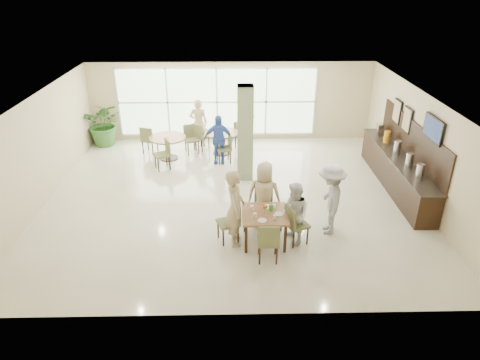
{
  "coord_description": "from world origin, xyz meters",
  "views": [
    {
      "loc": [
        0.01,
        -10.39,
        5.65
      ],
      "look_at": [
        0.2,
        -1.2,
        1.1
      ],
      "focal_mm": 32.0,
      "sensor_mm": 36.0,
      "label": 1
    }
  ],
  "objects_px": {
    "potted_plant": "(104,123)",
    "teen_standing": "(330,199)",
    "adult_a": "(218,139)",
    "teen_left": "(235,208)",
    "main_table": "(265,216)",
    "round_table_left": "(168,142)",
    "teen_far": "(264,195)",
    "adult_standing": "(199,123)",
    "buffet_counter": "(397,169)",
    "adult_b": "(247,130)",
    "teen_right": "(294,214)",
    "round_table_right": "(222,137)"
  },
  "relations": [
    {
      "from": "teen_far",
      "to": "teen_right",
      "type": "height_order",
      "value": "teen_far"
    },
    {
      "from": "teen_left",
      "to": "potted_plant",
      "type": "bearing_deg",
      "value": 32.83
    },
    {
      "from": "teen_left",
      "to": "teen_far",
      "type": "distance_m",
      "value": 1.01
    },
    {
      "from": "teen_left",
      "to": "adult_b",
      "type": "bearing_deg",
      "value": -8.14
    },
    {
      "from": "round_table_right",
      "to": "buffet_counter",
      "type": "xyz_separation_m",
      "value": [
        5.02,
        -2.62,
        -0.03
      ]
    },
    {
      "from": "adult_standing",
      "to": "teen_far",
      "type": "bearing_deg",
      "value": 109.11
    },
    {
      "from": "adult_b",
      "to": "teen_left",
      "type": "bearing_deg",
      "value": 4.05
    },
    {
      "from": "round_table_left",
      "to": "teen_right",
      "type": "relative_size",
      "value": 0.8
    },
    {
      "from": "teen_far",
      "to": "adult_a",
      "type": "distance_m",
      "value": 3.98
    },
    {
      "from": "adult_standing",
      "to": "teen_left",
      "type": "bearing_deg",
      "value": 100.64
    },
    {
      "from": "adult_standing",
      "to": "adult_b",
      "type": "bearing_deg",
      "value": 155.84
    },
    {
      "from": "round_table_left",
      "to": "buffet_counter",
      "type": "bearing_deg",
      "value": -18.03
    },
    {
      "from": "main_table",
      "to": "round_table_right",
      "type": "height_order",
      "value": "same"
    },
    {
      "from": "round_table_left",
      "to": "potted_plant",
      "type": "height_order",
      "value": "potted_plant"
    },
    {
      "from": "teen_far",
      "to": "teen_right",
      "type": "distance_m",
      "value": 0.98
    },
    {
      "from": "buffet_counter",
      "to": "teen_left",
      "type": "height_order",
      "value": "buffet_counter"
    },
    {
      "from": "teen_far",
      "to": "adult_b",
      "type": "bearing_deg",
      "value": -72.99
    },
    {
      "from": "teen_left",
      "to": "teen_standing",
      "type": "height_order",
      "value": "teen_left"
    },
    {
      "from": "main_table",
      "to": "round_table_left",
      "type": "bearing_deg",
      "value": 119.87
    },
    {
      "from": "buffet_counter",
      "to": "teen_left",
      "type": "bearing_deg",
      "value": -149.74
    },
    {
      "from": "adult_a",
      "to": "teen_left",
      "type": "bearing_deg",
      "value": -83.28
    },
    {
      "from": "buffet_counter",
      "to": "main_table",
      "type": "bearing_deg",
      "value": -145.92
    },
    {
      "from": "teen_standing",
      "to": "teen_far",
      "type": "bearing_deg",
      "value": -95.82
    },
    {
      "from": "teen_left",
      "to": "adult_standing",
      "type": "height_order",
      "value": "teen_left"
    },
    {
      "from": "round_table_right",
      "to": "teen_left",
      "type": "distance_m",
      "value": 5.34
    },
    {
      "from": "round_table_left",
      "to": "teen_standing",
      "type": "relative_size",
      "value": 0.68
    },
    {
      "from": "round_table_right",
      "to": "buffet_counter",
      "type": "distance_m",
      "value": 5.66
    },
    {
      "from": "teen_standing",
      "to": "main_table",
      "type": "bearing_deg",
      "value": -69.58
    },
    {
      "from": "main_table",
      "to": "teen_right",
      "type": "xyz_separation_m",
      "value": [
        0.66,
        -0.04,
        0.08
      ]
    },
    {
      "from": "main_table",
      "to": "buffet_counter",
      "type": "xyz_separation_m",
      "value": [
        3.97,
        2.68,
        -0.11
      ]
    },
    {
      "from": "round_table_left",
      "to": "teen_far",
      "type": "xyz_separation_m",
      "value": [
        2.85,
        -4.18,
        0.24
      ]
    },
    {
      "from": "buffet_counter",
      "to": "adult_a",
      "type": "distance_m",
      "value": 5.44
    },
    {
      "from": "potted_plant",
      "to": "teen_far",
      "type": "distance_m",
      "value": 7.56
    },
    {
      "from": "teen_far",
      "to": "round_table_right",
      "type": "bearing_deg",
      "value": -62.71
    },
    {
      "from": "teen_right",
      "to": "teen_far",
      "type": "bearing_deg",
      "value": -161.29
    },
    {
      "from": "main_table",
      "to": "adult_a",
      "type": "height_order",
      "value": "adult_a"
    },
    {
      "from": "potted_plant",
      "to": "teen_standing",
      "type": "distance_m",
      "value": 8.88
    },
    {
      "from": "teen_far",
      "to": "adult_a",
      "type": "bearing_deg",
      "value": -58.77
    },
    {
      "from": "main_table",
      "to": "round_table_right",
      "type": "distance_m",
      "value": 5.41
    },
    {
      "from": "teen_far",
      "to": "teen_right",
      "type": "xyz_separation_m",
      "value": [
        0.63,
        -0.75,
        -0.09
      ]
    },
    {
      "from": "teen_far",
      "to": "adult_b",
      "type": "xyz_separation_m",
      "value": [
        -0.25,
        4.56,
        0.02
      ]
    },
    {
      "from": "round_table_left",
      "to": "adult_standing",
      "type": "height_order",
      "value": "adult_standing"
    },
    {
      "from": "buffet_counter",
      "to": "adult_standing",
      "type": "relative_size",
      "value": 2.76
    },
    {
      "from": "potted_plant",
      "to": "buffet_counter",
      "type": "bearing_deg",
      "value": -20.94
    },
    {
      "from": "teen_standing",
      "to": "buffet_counter",
      "type": "bearing_deg",
      "value": 139.5
    },
    {
      "from": "teen_left",
      "to": "teen_right",
      "type": "bearing_deg",
      "value": -94.4
    },
    {
      "from": "teen_standing",
      "to": "adult_b",
      "type": "bearing_deg",
      "value": -154.13
    },
    {
      "from": "teen_left",
      "to": "adult_standing",
      "type": "distance_m",
      "value": 6.13
    },
    {
      "from": "main_table",
      "to": "potted_plant",
      "type": "height_order",
      "value": "potted_plant"
    },
    {
      "from": "main_table",
      "to": "teen_standing",
      "type": "distance_m",
      "value": 1.61
    }
  ]
}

